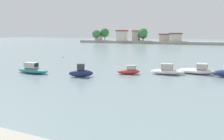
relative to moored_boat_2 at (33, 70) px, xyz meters
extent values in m
ellipsoid|color=teal|center=(0.04, 0.00, -0.14)|extent=(5.35, 1.68, 0.78)
cube|color=#BCB2A3|center=(-0.20, 0.00, 0.64)|extent=(1.98, 0.93, 0.78)
cube|color=black|center=(0.78, 0.00, 0.72)|extent=(0.08, 0.83, 0.55)
ellipsoid|color=navy|center=(7.89, 0.51, -0.04)|extent=(3.31, 2.30, 0.97)
cube|color=#333338|center=(7.88, 0.50, 0.85)|extent=(1.10, 0.94, 0.80)
cube|color=black|center=(8.30, 0.71, 0.93)|extent=(0.31, 0.51, 0.56)
ellipsoid|color=#C63833|center=(13.13, 4.82, -0.17)|extent=(3.44, 2.47, 0.71)
cube|color=#BCB2A3|center=(13.44, 4.96, 0.46)|extent=(1.48, 1.20, 0.55)
cube|color=black|center=(14.02, 5.25, 0.52)|extent=(0.35, 0.60, 0.39)
ellipsoid|color=white|center=(18.28, 6.71, -0.16)|extent=(4.86, 2.37, 0.73)
cube|color=#BCB2A3|center=(18.15, 6.69, 0.61)|extent=(1.77, 1.31, 0.80)
cube|color=black|center=(18.94, 6.83, 0.69)|extent=(0.25, 0.93, 0.56)
ellipsoid|color=white|center=(22.07, 8.77, -0.14)|extent=(4.95, 1.94, 0.78)
cube|color=#BCB2A3|center=(22.72, 8.77, 0.62)|extent=(1.39, 1.51, 0.75)
cube|color=black|center=(23.41, 8.77, 0.70)|extent=(0.09, 1.35, 0.52)
sphere|color=red|center=(-7.30, 17.24, -0.40)|extent=(0.26, 0.26, 0.26)
cube|color=#9E998C|center=(0.96, 90.49, 0.20)|extent=(92.61, 7.69, 1.44)
cube|color=beige|center=(-34.58, 90.62, 2.82)|extent=(3.32, 4.09, 3.81)
cube|color=brown|center=(-34.58, 90.62, 5.08)|extent=(3.65, 4.50, 0.70)
cube|color=beige|center=(-18.75, 89.50, 3.55)|extent=(5.31, 5.23, 5.28)
cube|color=brown|center=(-18.75, 89.50, 6.54)|extent=(5.84, 5.76, 0.70)
cube|color=#B2A38E|center=(-10.72, 91.55, 3.52)|extent=(3.40, 5.50, 5.20)
cube|color=#995B42|center=(-10.72, 91.55, 6.47)|extent=(3.74, 6.05, 0.70)
cube|color=#B2A38E|center=(5.85, 91.33, 2.58)|extent=(6.44, 3.68, 3.32)
cube|color=brown|center=(5.85, 91.33, 4.59)|extent=(7.09, 4.05, 0.70)
cube|color=beige|center=(11.07, 90.72, 2.78)|extent=(5.94, 5.25, 3.73)
cube|color=brown|center=(11.07, 90.72, 5.00)|extent=(6.53, 5.78, 0.70)
cylinder|color=brown|center=(-6.36, 89.25, 2.13)|extent=(0.36, 0.36, 2.42)
sphere|color=#387A3D|center=(-6.36, 89.25, 5.41)|extent=(5.16, 5.16, 5.16)
cylinder|color=brown|center=(-30.98, 92.02, 2.11)|extent=(0.36, 0.36, 2.39)
sphere|color=#2D6B33|center=(-30.98, 92.02, 5.48)|extent=(5.43, 5.43, 5.43)
cylinder|color=brown|center=(-35.15, 88.99, 1.74)|extent=(0.36, 0.36, 1.65)
sphere|color=#387A3D|center=(-35.15, 88.99, 4.66)|extent=(5.23, 5.23, 5.23)
cylinder|color=brown|center=(-6.56, 91.11, 1.73)|extent=(0.36, 0.36, 1.62)
sphere|color=#235B2D|center=(-6.56, 91.11, 4.35)|extent=(4.55, 4.55, 4.55)
camera|label=1|loc=(21.94, -22.22, 5.26)|focal=32.41mm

